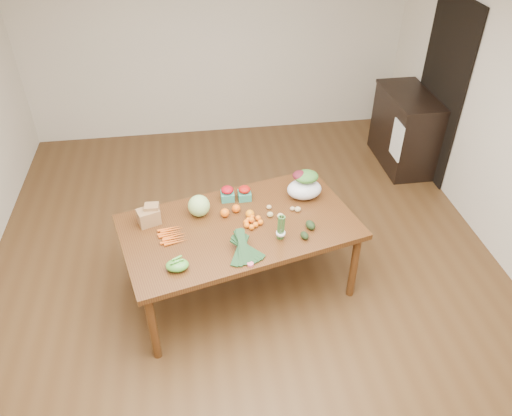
{
  "coord_description": "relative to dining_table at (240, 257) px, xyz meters",
  "views": [
    {
      "loc": [
        -0.43,
        -3.43,
        3.42
      ],
      "look_at": [
        0.09,
        0.0,
        0.81
      ],
      "focal_mm": 35.0,
      "sensor_mm": 36.0,
      "label": 1
    }
  ],
  "objects": [
    {
      "name": "floor",
      "position": [
        0.08,
        0.14,
        -0.38
      ],
      "size": [
        6.0,
        6.0,
        0.0
      ],
      "primitive_type": "plane",
      "color": "#52361C",
      "rests_on": "ground"
    },
    {
      "name": "room_walls",
      "position": [
        0.08,
        0.14,
        0.97
      ],
      "size": [
        5.02,
        6.02,
        2.7
      ],
      "color": "beige",
      "rests_on": "floor"
    },
    {
      "name": "dining_table",
      "position": [
        0.0,
        0.0,
        0.0
      ],
      "size": [
        2.17,
        1.53,
        0.75
      ],
      "primitive_type": "cube",
      "rotation": [
        0.0,
        0.0,
        0.24
      ],
      "color": "#4D2E12",
      "rests_on": "floor"
    },
    {
      "name": "doorway_dark",
      "position": [
        2.56,
        1.74,
        0.68
      ],
      "size": [
        0.02,
        1.0,
        2.1
      ],
      "primitive_type": "cube",
      "color": "black",
      "rests_on": "floor"
    },
    {
      "name": "cabinet",
      "position": [
        2.3,
        1.91,
        0.1
      ],
      "size": [
        0.52,
        1.02,
        0.94
      ],
      "primitive_type": "cube",
      "color": "black",
      "rests_on": "floor"
    },
    {
      "name": "dish_towel",
      "position": [
        2.04,
        1.54,
        0.18
      ],
      "size": [
        0.02,
        0.28,
        0.45
      ],
      "primitive_type": "cube",
      "color": "white",
      "rests_on": "cabinet"
    },
    {
      "name": "paper_bag",
      "position": [
        -0.76,
        0.13,
        0.46
      ],
      "size": [
        0.28,
        0.25,
        0.17
      ],
      "primitive_type": null,
      "rotation": [
        0.0,
        0.0,
        0.24
      ],
      "color": "olive",
      "rests_on": "dining_table"
    },
    {
      "name": "cabbage",
      "position": [
        -0.33,
        0.19,
        0.47
      ],
      "size": [
        0.19,
        0.19,
        0.19
      ],
      "primitive_type": "sphere",
      "color": "#A2C370",
      "rests_on": "dining_table"
    },
    {
      "name": "strawberry_basket_a",
      "position": [
        -0.06,
        0.38,
        0.43
      ],
      "size": [
        0.14,
        0.14,
        0.11
      ],
      "primitive_type": null,
      "rotation": [
        0.0,
        0.0,
        0.24
      ],
      "color": "#B00B1D",
      "rests_on": "dining_table"
    },
    {
      "name": "strawberry_basket_b",
      "position": [
        0.09,
        0.37,
        0.43
      ],
      "size": [
        0.14,
        0.14,
        0.1
      ],
      "primitive_type": null,
      "rotation": [
        0.0,
        0.0,
        0.24
      ],
      "color": "#B21B0B",
      "rests_on": "dining_table"
    },
    {
      "name": "orange_a",
      "position": [
        -0.11,
        0.13,
        0.41
      ],
      "size": [
        0.08,
        0.08,
        0.08
      ],
      "primitive_type": "sphere",
      "color": "orange",
      "rests_on": "dining_table"
    },
    {
      "name": "orange_b",
      "position": [
        -0.0,
        0.18,
        0.41
      ],
      "size": [
        0.07,
        0.07,
        0.07
      ],
      "primitive_type": "sphere",
      "color": "#F7600F",
      "rests_on": "dining_table"
    },
    {
      "name": "orange_c",
      "position": [
        0.11,
        0.09,
        0.41
      ],
      "size": [
        0.07,
        0.07,
        0.07
      ],
      "primitive_type": "sphere",
      "color": "orange",
      "rests_on": "dining_table"
    },
    {
      "name": "mandarin_cluster",
      "position": [
        0.11,
        -0.01,
        0.41
      ],
      "size": [
        0.22,
        0.22,
        0.08
      ],
      "primitive_type": null,
      "rotation": [
        0.0,
        0.0,
        0.24
      ],
      "color": "orange",
      "rests_on": "dining_table"
    },
    {
      "name": "carrots",
      "position": [
        -0.56,
        -0.07,
        0.39
      ],
      "size": [
        0.27,
        0.29,
        0.03
      ],
      "primitive_type": null,
      "rotation": [
        0.0,
        0.0,
        0.24
      ],
      "color": "#EA5613",
      "rests_on": "dining_table"
    },
    {
      "name": "snap_pea_bag",
      "position": [
        -0.53,
        -0.47,
        0.42
      ],
      "size": [
        0.18,
        0.13,
        0.08
      ],
      "primitive_type": "ellipsoid",
      "color": "#509A34",
      "rests_on": "dining_table"
    },
    {
      "name": "kale_bunch",
      "position": [
        0.0,
        -0.41,
        0.45
      ],
      "size": [
        0.41,
        0.46,
        0.16
      ],
      "primitive_type": null,
      "rotation": [
        0.0,
        0.0,
        0.24
      ],
      "color": "#163217",
      "rests_on": "dining_table"
    },
    {
      "name": "asparagus_bundle",
      "position": [
        0.31,
        -0.24,
        0.5
      ],
      "size": [
        0.11,
        0.13,
        0.26
      ],
      "primitive_type": null,
      "rotation": [
        0.15,
        0.0,
        0.24
      ],
      "color": "#48883E",
      "rests_on": "dining_table"
    },
    {
      "name": "potato_a",
      "position": [
        0.28,
        0.07,
        0.4
      ],
      "size": [
        0.06,
        0.05,
        0.05
      ],
      "primitive_type": "ellipsoid",
      "color": "tan",
      "rests_on": "dining_table"
    },
    {
      "name": "potato_b",
      "position": [
        0.36,
        0.04,
        0.4
      ],
      "size": [
        0.06,
        0.05,
        0.05
      ],
      "primitive_type": "ellipsoid",
      "color": "#D9C47D",
      "rests_on": "dining_table"
    },
    {
      "name": "potato_c",
      "position": [
        0.49,
        0.13,
        0.39
      ],
      "size": [
        0.05,
        0.04,
        0.04
      ],
      "primitive_type": "ellipsoid",
      "color": "tan",
      "rests_on": "dining_table"
    },
    {
      "name": "potato_d",
      "position": [
        0.29,
        0.18,
        0.39
      ],
      "size": [
        0.05,
        0.04,
        0.04
      ],
      "primitive_type": "ellipsoid",
      "color": "tan",
      "rests_on": "dining_table"
    },
    {
      "name": "potato_e",
      "position": [
        0.53,
        0.11,
        0.4
      ],
      "size": [
        0.06,
        0.05,
        0.05
      ],
      "primitive_type": "ellipsoid",
      "color": "tan",
      "rests_on": "dining_table"
    },
    {
      "name": "avocado_a",
      "position": [
        0.51,
        -0.26,
        0.4
      ],
      "size": [
        0.08,
        0.1,
        0.06
      ],
      "primitive_type": "ellipsoid",
      "rotation": [
        0.0,
        0.0,
        0.3
      ],
      "color": "black",
      "rests_on": "dining_table"
    },
    {
      "name": "avocado_b",
      "position": [
        0.59,
        -0.14,
        0.41
      ],
      "size": [
        0.1,
        0.12,
        0.07
      ],
      "primitive_type": "ellipsoid",
      "rotation": [
        0.0,
        0.0,
        0.3
      ],
      "color": "black",
      "rests_on": "dining_table"
    },
    {
      "name": "salad_bag",
      "position": [
        0.64,
        0.31,
        0.5
      ],
      "size": [
        0.36,
        0.31,
        0.24
      ],
      "primitive_type": null,
      "rotation": [
        0.0,
        0.0,
        0.24
      ],
      "color": "white",
      "rests_on": "dining_table"
    }
  ]
}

